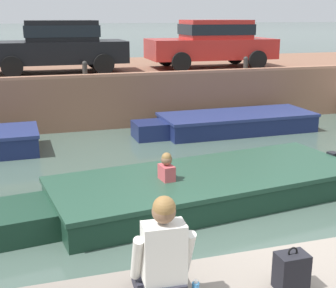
% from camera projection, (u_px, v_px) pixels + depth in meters
% --- Properties ---
extents(ground_plane, '(400.00, 400.00, 0.00)m').
position_uv_depth(ground_plane, '(178.00, 178.00, 9.53)').
color(ground_plane, '#42564C').
extents(far_quay_wall, '(60.00, 6.00, 1.53)m').
position_uv_depth(far_quay_wall, '(110.00, 88.00, 16.32)').
color(far_quay_wall, brown).
rests_on(far_quay_wall, ground).
extents(far_wall_coping, '(60.00, 0.24, 0.08)m').
position_uv_depth(far_wall_coping, '(127.00, 74.00, 13.45)').
color(far_wall_coping, '#9F6C52').
rests_on(far_wall_coping, far_quay_wall).
extents(boat_moored_central_navy, '(5.21, 1.74, 0.52)m').
position_uv_depth(boat_moored_central_navy, '(230.00, 123.00, 13.27)').
color(boat_moored_central_navy, navy).
rests_on(boat_moored_central_navy, ground).
extents(motorboat_passing, '(6.86, 2.79, 0.97)m').
position_uv_depth(motorboat_passing, '(195.00, 188.00, 8.29)').
color(motorboat_passing, '#193828').
rests_on(motorboat_passing, ground).
extents(car_left_inner_black, '(4.13, 1.89, 1.54)m').
position_uv_depth(car_left_inner_black, '(58.00, 44.00, 13.95)').
color(car_left_inner_black, black).
rests_on(car_left_inner_black, far_quay_wall).
extents(car_centre_red, '(4.18, 2.07, 1.54)m').
position_uv_depth(car_centre_red, '(212.00, 42.00, 15.37)').
color(car_centre_red, '#B2231E').
rests_on(car_centre_red, far_quay_wall).
extents(mooring_bollard_mid, '(0.15, 0.15, 0.45)m').
position_uv_depth(mooring_bollard_mid, '(85.00, 68.00, 13.19)').
color(mooring_bollard_mid, '#2D2B28').
rests_on(mooring_bollard_mid, far_quay_wall).
extents(mooring_bollard_east, '(0.15, 0.15, 0.45)m').
position_uv_depth(mooring_bollard_east, '(246.00, 63.00, 14.62)').
color(mooring_bollard_east, '#2D2B28').
rests_on(mooring_bollard_east, far_quay_wall).
extents(person_seated_left, '(0.55, 0.54, 0.97)m').
position_uv_depth(person_seated_left, '(163.00, 259.00, 3.96)').
color(person_seated_left, '#282833').
rests_on(person_seated_left, near_quay).
extents(backpack_on_ledge, '(0.28, 0.24, 0.41)m').
position_uv_depth(backpack_on_ledge, '(291.00, 271.00, 4.17)').
color(backpack_on_ledge, black).
rests_on(backpack_on_ledge, near_quay).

